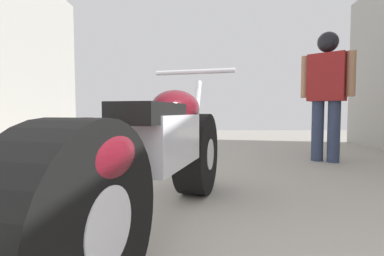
% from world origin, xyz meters
% --- Properties ---
extents(ground_plane, '(15.34, 15.34, 0.00)m').
position_xyz_m(ground_plane, '(0.00, 3.13, 0.00)').
color(ground_plane, '#9E998E').
extents(motorcycle_maroon_cruiser, '(0.90, 2.24, 1.06)m').
position_xyz_m(motorcycle_maroon_cruiser, '(-0.54, 1.65, 0.44)').
color(motorcycle_maroon_cruiser, black).
rests_on(motorcycle_maroon_cruiser, ground_plane).
extents(mechanic_in_blue, '(0.63, 0.53, 1.82)m').
position_xyz_m(mechanic_in_blue, '(1.50, 4.03, 1.09)').
color(mechanic_in_blue, '#2D3851').
rests_on(mechanic_in_blue, ground_plane).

